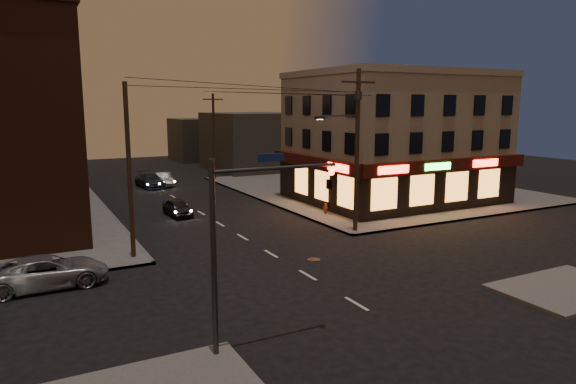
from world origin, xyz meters
TOP-DOWN VIEW (x-y plane):
  - ground at (0.00, 0.00)m, footprint 120.00×120.00m
  - sidewalk_ne at (18.00, 19.00)m, footprint 24.00×28.00m
  - pizza_building at (15.93, 13.43)m, footprint 15.85×12.85m
  - bg_building_ne_a at (14.00, 38.00)m, footprint 10.00×12.00m
  - bg_building_nw at (-13.00, 42.00)m, footprint 9.00×10.00m
  - bg_building_ne_b at (12.00, 52.00)m, footprint 8.00×8.00m
  - utility_pole_main at (6.68, 5.80)m, footprint 4.20×0.44m
  - utility_pole_far at (6.80, 32.00)m, footprint 0.26×0.26m
  - utility_pole_west at (-6.80, 6.50)m, footprint 0.24×0.24m
  - traffic_signal at (-5.57, -5.60)m, footprint 4.49×0.32m
  - suv_cross at (-10.99, 4.00)m, footprint 5.13×2.43m
  - sedan_near at (-1.81, 15.89)m, footprint 1.64×3.68m
  - sedan_mid at (0.79, 30.29)m, footprint 1.54×4.07m
  - sedan_far at (-0.61, 30.00)m, footprint 2.34×5.00m
  - fire_hydrant at (7.80, 10.99)m, footprint 0.35×0.35m

SIDE VIEW (x-z plane):
  - ground at x=0.00m, z-range 0.00..0.00m
  - sidewalk_ne at x=18.00m, z-range 0.00..0.15m
  - fire_hydrant at x=7.80m, z-range 0.18..0.94m
  - sedan_near at x=-1.81m, z-range 0.00..1.23m
  - sedan_mid at x=0.79m, z-range 0.00..1.33m
  - sedan_far at x=-0.61m, z-range 0.00..1.41m
  - suv_cross at x=-10.99m, z-range 0.00..1.41m
  - bg_building_ne_b at x=12.00m, z-range 0.00..6.00m
  - bg_building_ne_a at x=14.00m, z-range 0.00..7.00m
  - bg_building_nw at x=-13.00m, z-range 0.00..8.00m
  - traffic_signal at x=-5.57m, z-range 0.92..7.39m
  - utility_pole_far at x=6.80m, z-range 0.15..9.15m
  - utility_pole_west at x=-6.80m, z-range 0.15..9.15m
  - pizza_building at x=15.93m, z-range 0.10..10.60m
  - utility_pole_main at x=6.68m, z-range 0.76..10.76m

